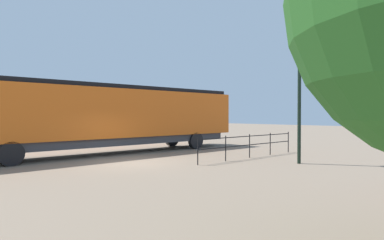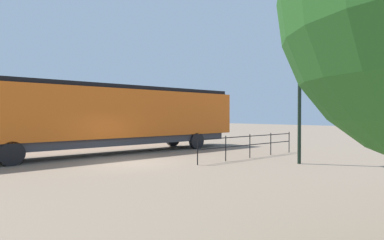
% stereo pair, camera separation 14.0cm
% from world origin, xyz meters
% --- Properties ---
extents(ground_plane, '(120.00, 120.00, 0.00)m').
position_xyz_m(ground_plane, '(0.00, 0.00, 0.00)').
color(ground_plane, '#84705B').
extents(locomotive, '(2.86, 17.44, 3.99)m').
position_xyz_m(locomotive, '(-3.96, 1.53, 2.26)').
color(locomotive, orange).
rests_on(locomotive, ground_plane).
extents(lamp_post, '(0.50, 0.50, 6.15)m').
position_xyz_m(lamp_post, '(5.48, 5.68, 4.28)').
color(lamp_post, black).
rests_on(lamp_post, ground_plane).
extents(platform_fence, '(0.05, 7.58, 1.25)m').
position_xyz_m(platform_fence, '(2.63, 5.63, 0.80)').
color(platform_fence, black).
rests_on(platform_fence, ground_plane).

